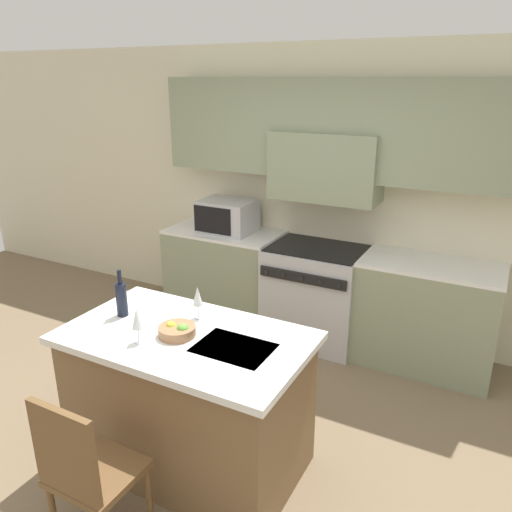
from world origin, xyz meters
name	(u,v)px	position (x,y,z in m)	size (l,w,h in m)	color
ground_plane	(202,467)	(0.00, 0.00, 0.00)	(10.00, 10.00, 0.00)	#7A664C
back_cabinetry	(331,172)	(0.00, 2.23, 1.58)	(10.00, 0.46, 2.70)	beige
back_counter	(316,293)	(0.00, 1.97, 0.47)	(3.16, 0.62, 0.94)	gray
range_stove	(315,294)	(0.00, 1.95, 0.46)	(0.87, 0.70, 0.93)	#B7B7BC
microwave	(227,216)	(-0.97, 1.97, 1.10)	(0.52, 0.41, 0.32)	#B7B7BC
kitchen_island	(189,400)	(-0.10, 0.02, 0.47)	(1.49, 0.87, 0.94)	brown
island_chair	(85,469)	(-0.18, -0.76, 0.53)	(0.42, 0.40, 0.95)	brown
wine_bottle	(121,298)	(-0.60, 0.05, 1.06)	(0.07, 0.07, 0.31)	black
wine_glass_near	(137,319)	(-0.28, -0.18, 1.09)	(0.07, 0.07, 0.22)	white
wine_glass_far	(198,297)	(-0.15, 0.24, 1.09)	(0.07, 0.07, 0.22)	white
fruit_bowl	(177,330)	(-0.13, -0.01, 0.97)	(0.22, 0.22, 0.09)	#996B47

